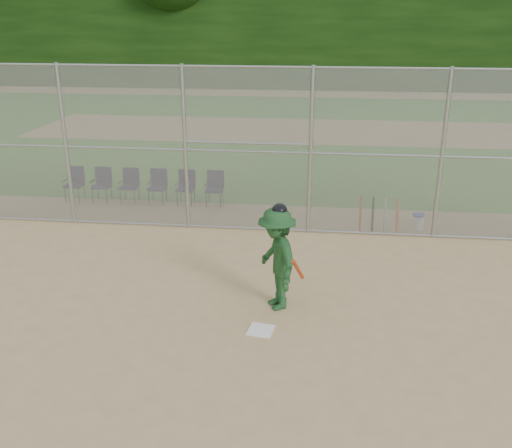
# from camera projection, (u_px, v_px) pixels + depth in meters

# --- Properties ---
(ground) EXTENTS (100.00, 100.00, 0.00)m
(ground) POSITION_uv_depth(u_px,v_px,m) (239.00, 337.00, 9.51)
(ground) COLOR tan
(ground) RESTS_ON ground
(grass_strip) EXTENTS (100.00, 100.00, 0.00)m
(grass_strip) POSITION_uv_depth(u_px,v_px,m) (295.00, 130.00, 26.27)
(grass_strip) COLOR #326E21
(grass_strip) RESTS_ON ground
(dirt_patch_far) EXTENTS (24.00, 24.00, 0.00)m
(dirt_patch_far) POSITION_uv_depth(u_px,v_px,m) (295.00, 130.00, 26.27)
(dirt_patch_far) COLOR tan
(dirt_patch_far) RESTS_ON ground
(backstop_fence) EXTENTS (16.09, 0.09, 4.00)m
(backstop_fence) POSITION_uv_depth(u_px,v_px,m) (268.00, 149.00, 13.45)
(backstop_fence) COLOR gray
(backstop_fence) RESTS_ON ground
(treeline) EXTENTS (81.00, 60.00, 11.00)m
(treeline) POSITION_uv_depth(u_px,v_px,m) (300.00, 3.00, 26.22)
(treeline) COLOR black
(treeline) RESTS_ON ground
(home_plate) EXTENTS (0.48, 0.48, 0.02)m
(home_plate) POSITION_uv_depth(u_px,v_px,m) (261.00, 330.00, 9.71)
(home_plate) COLOR white
(home_plate) RESTS_ON ground
(batter_at_plate) EXTENTS (1.16, 1.44, 1.99)m
(batter_at_plate) POSITION_uv_depth(u_px,v_px,m) (277.00, 258.00, 10.19)
(batter_at_plate) COLOR #1D4922
(batter_at_plate) RESTS_ON ground
(water_cooler) EXTENTS (0.30, 0.30, 0.38)m
(water_cooler) POSITION_uv_depth(u_px,v_px,m) (418.00, 221.00, 14.24)
(water_cooler) COLOR white
(water_cooler) RESTS_ON ground
(spare_bats) EXTENTS (0.96, 0.38, 0.83)m
(spare_bats) POSITION_uv_depth(u_px,v_px,m) (379.00, 214.00, 14.09)
(spare_bats) COLOR #D84C14
(spare_bats) RESTS_ON ground
(chair_0) EXTENTS (0.54, 0.52, 0.96)m
(chair_0) POSITION_uv_depth(u_px,v_px,m) (74.00, 184.00, 16.31)
(chair_0) COLOR #0E0F36
(chair_0) RESTS_ON ground
(chair_1) EXTENTS (0.54, 0.52, 0.96)m
(chair_1) POSITION_uv_depth(u_px,v_px,m) (101.00, 185.00, 16.22)
(chair_1) COLOR #0E0F36
(chair_1) RESTS_ON ground
(chair_2) EXTENTS (0.54, 0.52, 0.96)m
(chair_2) POSITION_uv_depth(u_px,v_px,m) (129.00, 186.00, 16.13)
(chair_2) COLOR #0E0F36
(chair_2) RESTS_ON ground
(chair_3) EXTENTS (0.54, 0.52, 0.96)m
(chair_3) POSITION_uv_depth(u_px,v_px,m) (157.00, 187.00, 16.04)
(chair_3) COLOR #0E0F36
(chair_3) RESTS_ON ground
(chair_4) EXTENTS (0.54, 0.52, 0.96)m
(chair_4) POSITION_uv_depth(u_px,v_px,m) (186.00, 188.00, 15.95)
(chair_4) COLOR #0E0F36
(chair_4) RESTS_ON ground
(chair_5) EXTENTS (0.54, 0.52, 0.96)m
(chair_5) POSITION_uv_depth(u_px,v_px,m) (214.00, 189.00, 15.87)
(chair_5) COLOR #0E0F36
(chair_5) RESTS_ON ground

